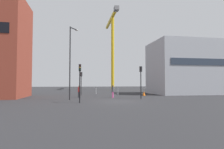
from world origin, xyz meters
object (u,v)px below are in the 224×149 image
at_px(construction_crane, 112,39).
at_px(pedestrian_waiting, 113,90).
at_px(traffic_light_island, 80,77).
at_px(traffic_cone_orange, 144,94).
at_px(pedestrian_walking, 79,91).
at_px(traffic_light_corner, 141,77).
at_px(traffic_light_crosswalk, 81,80).
at_px(streetlamp_tall, 71,58).

bearing_deg(construction_crane, pedestrian_waiting, -99.87).
height_order(traffic_light_island, traffic_cone_orange, traffic_light_island).
bearing_deg(pedestrian_walking, traffic_cone_orange, 10.13).
relative_size(traffic_light_island, traffic_cone_orange, 5.91).
height_order(traffic_light_island, traffic_light_corner, traffic_light_corner).
distance_m(traffic_light_island, pedestrian_walking, 7.31).
height_order(construction_crane, traffic_light_island, construction_crane).
relative_size(traffic_light_corner, traffic_cone_orange, 6.23).
distance_m(pedestrian_walking, pedestrian_waiting, 4.69).
bearing_deg(traffic_light_island, traffic_light_crosswalk, 88.66).
bearing_deg(construction_crane, traffic_light_crosswalk, -110.92).
relative_size(traffic_light_island, traffic_light_corner, 0.95).
relative_size(streetlamp_tall, pedestrian_walking, 5.36).
xyz_separation_m(traffic_light_island, traffic_cone_orange, (9.92, 8.90, -2.32)).
distance_m(traffic_light_corner, traffic_cone_orange, 6.14).
xyz_separation_m(construction_crane, streetlamp_tall, (-10.82, -32.86, -10.24)).
bearing_deg(pedestrian_waiting, pedestrian_walking, 163.71).
relative_size(streetlamp_tall, traffic_light_island, 2.23).
xyz_separation_m(streetlamp_tall, traffic_light_corner, (8.76, 0.22, -2.23)).
relative_size(construction_crane, traffic_light_island, 5.77).
distance_m(streetlamp_tall, traffic_light_island, 4.36).
bearing_deg(pedestrian_walking, construction_crane, 71.44).
height_order(traffic_light_corner, pedestrian_waiting, traffic_light_corner).
bearing_deg(traffic_light_corner, pedestrian_walking, 156.44).
xyz_separation_m(streetlamp_tall, traffic_light_island, (1.07, -3.50, -2.36)).
xyz_separation_m(traffic_light_island, pedestrian_walking, (-0.07, 7.11, -1.69)).
height_order(traffic_light_island, pedestrian_waiting, traffic_light_island).
relative_size(construction_crane, traffic_light_corner, 5.48).
bearing_deg(pedestrian_walking, traffic_light_corner, -23.56).
xyz_separation_m(pedestrian_waiting, traffic_cone_orange, (5.49, 3.10, -0.69)).
bearing_deg(construction_crane, traffic_cone_orange, -89.64).
height_order(streetlamp_tall, pedestrian_waiting, streetlamp_tall).
bearing_deg(construction_crane, pedestrian_walking, -108.56).
relative_size(streetlamp_tall, pedestrian_waiting, 5.08).
distance_m(traffic_light_crosswalk, pedestrian_waiting, 7.28).
bearing_deg(streetlamp_tall, pedestrian_walking, 74.55).
xyz_separation_m(traffic_light_island, traffic_light_corner, (7.70, 3.73, 0.13)).
distance_m(construction_crane, streetlamp_tall, 36.08).
distance_m(streetlamp_tall, traffic_cone_orange, 13.11).
distance_m(construction_crane, traffic_cone_orange, 31.26).
bearing_deg(traffic_cone_orange, construction_crane, 90.36).
distance_m(traffic_light_corner, pedestrian_walking, 8.66).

